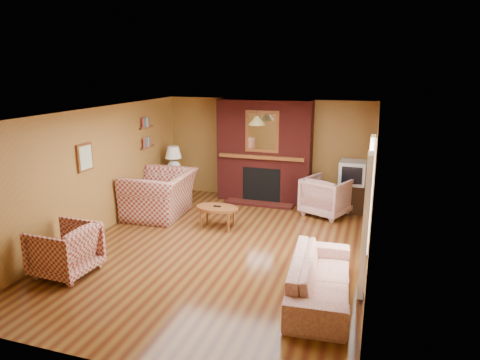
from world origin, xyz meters
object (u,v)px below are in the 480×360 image
(coffee_table, at_px, (217,209))
(side_table, at_px, (175,186))
(plaid_loveseat, at_px, (160,194))
(crt_tv, at_px, (353,173))
(floral_armchair, at_px, (327,196))
(plaid_armchair, at_px, (65,250))
(table_lamp, at_px, (174,158))
(tv_stand, at_px, (351,197))
(fireplace, at_px, (264,152))
(floral_sofa, at_px, (320,278))

(coffee_table, relative_size, side_table, 1.35)
(plaid_loveseat, relative_size, crt_tv, 2.58)
(floral_armchair, relative_size, side_table, 1.44)
(plaid_armchair, xyz_separation_m, table_lamp, (-0.15, 4.08, 0.61))
(floral_armchair, bearing_deg, plaid_armchair, 72.03)
(coffee_table, height_order, table_lamp, table_lamp)
(floral_armchair, distance_m, coffee_table, 2.46)
(floral_armchair, bearing_deg, side_table, 22.29)
(plaid_armchair, height_order, table_lamp, table_lamp)
(plaid_armchair, relative_size, floral_armchair, 0.94)
(tv_stand, height_order, crt_tv, crt_tv)
(fireplace, bearing_deg, table_lamp, -165.71)
(fireplace, xyz_separation_m, side_table, (-2.10, -0.53, -0.86))
(plaid_loveseat, distance_m, tv_stand, 4.20)
(fireplace, relative_size, table_lamp, 3.68)
(plaid_loveseat, bearing_deg, coffee_table, 73.63)
(table_lamp, xyz_separation_m, tv_stand, (4.15, 0.35, -0.69))
(coffee_table, distance_m, tv_stand, 3.09)
(coffee_table, xyz_separation_m, table_lamp, (-1.69, 1.52, 0.62))
(table_lamp, distance_m, tv_stand, 4.22)
(plaid_loveseat, bearing_deg, crt_tv, 107.82)
(fireplace, height_order, floral_armchair, fireplace)
(plaid_armchair, relative_size, coffee_table, 1.00)
(table_lamp, bearing_deg, plaid_loveseat, -78.25)
(tv_stand, bearing_deg, fireplace, 168.90)
(floral_sofa, xyz_separation_m, crt_tv, (0.15, 3.94, 0.59))
(fireplace, bearing_deg, floral_sofa, -65.29)
(fireplace, distance_m, side_table, 2.33)
(floral_armchair, xyz_separation_m, side_table, (-3.66, 0.06, -0.10))
(floral_sofa, bearing_deg, crt_tv, -6.25)
(floral_armchair, height_order, tv_stand, floral_armchair)
(side_table, xyz_separation_m, tv_stand, (4.15, 0.35, -0.00))
(table_lamp, bearing_deg, tv_stand, 4.82)
(crt_tv, bearing_deg, side_table, -175.26)
(plaid_loveseat, xyz_separation_m, floral_sofa, (3.75, -2.39, -0.18))
(floral_armchair, distance_m, tv_stand, 0.64)
(floral_sofa, bearing_deg, tv_stand, -6.25)
(floral_sofa, bearing_deg, side_table, 43.98)
(crt_tv, bearing_deg, tv_stand, 90.00)
(fireplace, height_order, coffee_table, fireplace)
(tv_stand, bearing_deg, floral_sofa, -98.13)
(crt_tv, bearing_deg, plaid_loveseat, -158.37)
(floral_sofa, height_order, coffee_table, floral_sofa)
(fireplace, bearing_deg, plaid_loveseat, -136.80)
(side_table, bearing_deg, tv_stand, 4.82)
(floral_armchair, bearing_deg, floral_sofa, 118.61)
(floral_sofa, distance_m, floral_armchair, 3.56)
(table_lamp, bearing_deg, crt_tv, 4.74)
(floral_sofa, bearing_deg, fireplace, 20.64)
(plaid_armchair, relative_size, side_table, 1.35)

